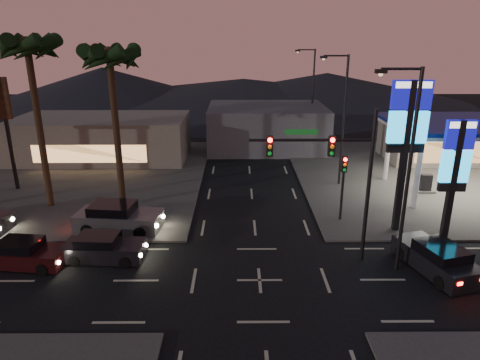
{
  "coord_description": "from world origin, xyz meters",
  "views": [
    {
      "loc": [
        -1.06,
        -18.09,
        11.26
      ],
      "look_at": [
        -0.91,
        6.36,
        3.0
      ],
      "focal_mm": 32.0,
      "sensor_mm": 36.0,
      "label": 1
    }
  ],
  "objects_px": {
    "car_lane_a_front": "(103,248)",
    "car_lane_b_front": "(118,218)",
    "gas_station": "(475,127)",
    "pylon_sign_short": "(456,162)",
    "car_lane_a_mid": "(25,254)",
    "traffic_signal_mast": "(335,165)",
    "pylon_sign_tall": "(408,127)",
    "suv_station": "(437,259)"
  },
  "relations": [
    {
      "from": "traffic_signal_mast",
      "to": "suv_station",
      "type": "height_order",
      "value": "traffic_signal_mast"
    },
    {
      "from": "gas_station",
      "to": "suv_station",
      "type": "distance_m",
      "value": 13.97
    },
    {
      "from": "car_lane_a_front",
      "to": "car_lane_a_mid",
      "type": "height_order",
      "value": "car_lane_a_front"
    },
    {
      "from": "suv_station",
      "to": "traffic_signal_mast",
      "type": "bearing_deg",
      "value": 166.92
    },
    {
      "from": "car_lane_a_front",
      "to": "pylon_sign_tall",
      "type": "bearing_deg",
      "value": 11.41
    },
    {
      "from": "suv_station",
      "to": "car_lane_a_mid",
      "type": "bearing_deg",
      "value": 177.93
    },
    {
      "from": "gas_station",
      "to": "car_lane_a_front",
      "type": "height_order",
      "value": "gas_station"
    },
    {
      "from": "pylon_sign_tall",
      "to": "car_lane_b_front",
      "type": "relative_size",
      "value": 1.68
    },
    {
      "from": "pylon_sign_tall",
      "to": "traffic_signal_mast",
      "type": "xyz_separation_m",
      "value": [
        -4.74,
        -3.51,
        -1.17
      ]
    },
    {
      "from": "pylon_sign_tall",
      "to": "car_lane_a_mid",
      "type": "xyz_separation_m",
      "value": [
        -20.52,
        -3.95,
        -5.75
      ]
    },
    {
      "from": "pylon_sign_short",
      "to": "traffic_signal_mast",
      "type": "height_order",
      "value": "traffic_signal_mast"
    },
    {
      "from": "gas_station",
      "to": "pylon_sign_tall",
      "type": "height_order",
      "value": "pylon_sign_tall"
    },
    {
      "from": "pylon_sign_short",
      "to": "car_lane_b_front",
      "type": "relative_size",
      "value": 1.3
    },
    {
      "from": "car_lane_a_mid",
      "to": "car_lane_b_front",
      "type": "distance_m",
      "value": 5.6
    },
    {
      "from": "pylon_sign_short",
      "to": "gas_station",
      "type": "bearing_deg",
      "value": 56.31
    },
    {
      "from": "pylon_sign_short",
      "to": "pylon_sign_tall",
      "type": "bearing_deg",
      "value": 158.2
    },
    {
      "from": "pylon_sign_short",
      "to": "car_lane_a_mid",
      "type": "relative_size",
      "value": 1.6
    },
    {
      "from": "pylon_sign_tall",
      "to": "car_lane_a_front",
      "type": "bearing_deg",
      "value": -168.59
    },
    {
      "from": "car_lane_a_mid",
      "to": "suv_station",
      "type": "relative_size",
      "value": 0.88
    },
    {
      "from": "pylon_sign_short",
      "to": "traffic_signal_mast",
      "type": "bearing_deg",
      "value": -160.87
    },
    {
      "from": "car_lane_a_front",
      "to": "suv_station",
      "type": "relative_size",
      "value": 0.87
    },
    {
      "from": "pylon_sign_short",
      "to": "suv_station",
      "type": "xyz_separation_m",
      "value": [
        -2.12,
        -3.7,
        -3.94
      ]
    },
    {
      "from": "car_lane_b_front",
      "to": "suv_station",
      "type": "height_order",
      "value": "car_lane_b_front"
    },
    {
      "from": "traffic_signal_mast",
      "to": "pylon_sign_short",
      "type": "bearing_deg",
      "value": 19.13
    },
    {
      "from": "pylon_sign_short",
      "to": "car_lane_a_mid",
      "type": "bearing_deg",
      "value": -172.71
    },
    {
      "from": "pylon_sign_tall",
      "to": "gas_station",
      "type": "bearing_deg",
      "value": 40.91
    },
    {
      "from": "gas_station",
      "to": "car_lane_b_front",
      "type": "bearing_deg",
      "value": -165.64
    },
    {
      "from": "pylon_sign_short",
      "to": "car_lane_a_front",
      "type": "distance_m",
      "value": 19.72
    },
    {
      "from": "car_lane_a_mid",
      "to": "pylon_sign_tall",
      "type": "bearing_deg",
      "value": 10.88
    },
    {
      "from": "pylon_sign_tall",
      "to": "pylon_sign_short",
      "type": "relative_size",
      "value": 1.29
    },
    {
      "from": "pylon_sign_tall",
      "to": "pylon_sign_short",
      "type": "distance_m",
      "value": 3.2
    },
    {
      "from": "pylon_sign_short",
      "to": "car_lane_b_front",
      "type": "height_order",
      "value": "pylon_sign_short"
    },
    {
      "from": "traffic_signal_mast",
      "to": "car_lane_a_mid",
      "type": "bearing_deg",
      "value": -178.43
    },
    {
      "from": "car_lane_a_front",
      "to": "car_lane_b_front",
      "type": "height_order",
      "value": "car_lane_b_front"
    },
    {
      "from": "pylon_sign_short",
      "to": "car_lane_a_front",
      "type": "height_order",
      "value": "pylon_sign_short"
    },
    {
      "from": "gas_station",
      "to": "pylon_sign_tall",
      "type": "xyz_separation_m",
      "value": [
        -7.5,
        -6.5,
        1.31
      ]
    },
    {
      "from": "gas_station",
      "to": "suv_station",
      "type": "xyz_separation_m",
      "value": [
        -7.12,
        -11.2,
        -4.36
      ]
    },
    {
      "from": "pylon_sign_tall",
      "to": "car_lane_a_mid",
      "type": "distance_m",
      "value": 21.68
    },
    {
      "from": "pylon_sign_short",
      "to": "traffic_signal_mast",
      "type": "relative_size",
      "value": 0.88
    },
    {
      "from": "traffic_signal_mast",
      "to": "car_lane_b_front",
      "type": "height_order",
      "value": "traffic_signal_mast"
    },
    {
      "from": "car_lane_a_mid",
      "to": "car_lane_b_front",
      "type": "height_order",
      "value": "car_lane_b_front"
    },
    {
      "from": "traffic_signal_mast",
      "to": "suv_station",
      "type": "relative_size",
      "value": 1.61
    }
  ]
}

